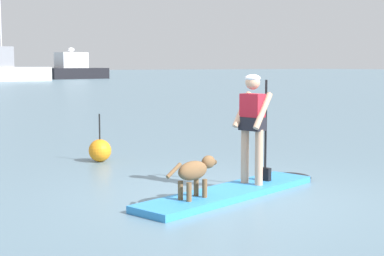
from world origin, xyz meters
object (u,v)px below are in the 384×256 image
at_px(person_paddler, 253,121).
at_px(dog, 195,171).
at_px(paddleboard, 239,190).
at_px(moored_boat_far_starboard, 74,69).
at_px(marker_buoy, 100,150).

xyz_separation_m(person_paddler, dog, (-1.25, -0.34, -0.59)).
bearing_deg(person_paddler, dog, -164.53).
bearing_deg(person_paddler, paddleboard, -164.53).
xyz_separation_m(paddleboard, moored_boat_far_starboard, (24.04, 69.21, 1.28)).
bearing_deg(dog, marker_buoy, 84.99).
bearing_deg(paddleboard, moored_boat_far_starboard, 70.85).
distance_m(dog, moored_boat_far_starboard, 73.82).
bearing_deg(paddleboard, marker_buoy, 98.71).
distance_m(paddleboard, marker_buoy, 3.80).
relative_size(paddleboard, moored_boat_far_starboard, 0.41).
height_order(paddleboard, moored_boat_far_starboard, moored_boat_far_starboard).
bearing_deg(paddleboard, person_paddler, 15.47).
relative_size(person_paddler, marker_buoy, 1.75).
height_order(person_paddler, dog, person_paddler).
distance_m(paddleboard, person_paddler, 1.06).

